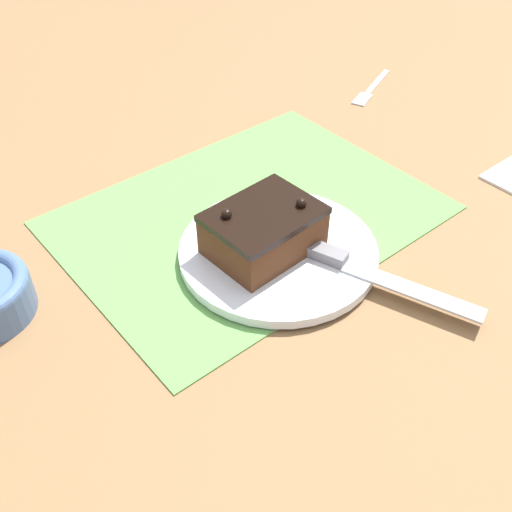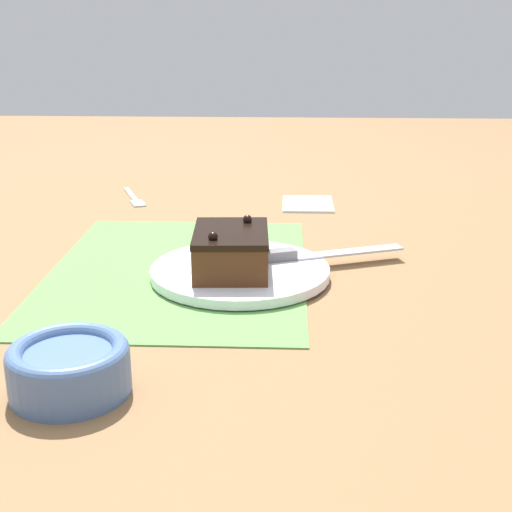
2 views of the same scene
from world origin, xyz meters
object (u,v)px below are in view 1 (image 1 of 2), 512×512
Objects in this scene: cake_plate at (278,251)px; dessert_fork at (370,89)px; chocolate_cake at (263,230)px; serving_knife at (346,263)px.

cake_plate is 1.61× the size of dessert_fork.
cake_plate is 0.04m from chocolate_cake.
dessert_fork is (-0.37, -0.30, -0.02)m from serving_knife.
dessert_fork is (-0.41, -0.22, -0.01)m from cake_plate.
cake_plate reaches higher than dessert_fork.
chocolate_cake reaches higher than cake_plate.
chocolate_cake reaches higher than dessert_fork.
dessert_fork is at bearing -153.23° from chocolate_cake.
chocolate_cake is 0.48m from dessert_fork.
serving_knife is 1.55× the size of dessert_fork.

